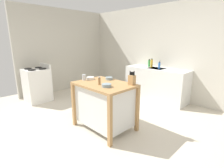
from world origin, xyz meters
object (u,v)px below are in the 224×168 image
(bowl_ceramic_small, at_px, (90,78))
(bowl_stoneware_deep, at_px, (107,85))
(kitchen_island, at_px, (104,103))
(stove, at_px, (37,85))
(knife_block, at_px, (132,80))
(trash_bin, at_px, (82,102))
(bottle_spray_cleaner, at_px, (159,66))
(pepper_grinder, at_px, (99,81))
(sink_faucet, at_px, (160,64))
(bottle_dish_soap, at_px, (149,63))
(bottle_hand_soap, at_px, (152,63))
(drinking_cup, at_px, (84,77))
(bowl_ceramic_wide, at_px, (109,78))

(bowl_ceramic_small, height_order, bowl_stoneware_deep, bowl_stoneware_deep)
(kitchen_island, xyz_separation_m, stove, (-2.41, -0.29, -0.04))
(knife_block, height_order, trash_bin, knife_block)
(bowl_stoneware_deep, height_order, bottle_spray_cleaner, bottle_spray_cleaner)
(pepper_grinder, relative_size, trash_bin, 0.24)
(trash_bin, distance_m, sink_faucet, 2.43)
(kitchen_island, relative_size, bowl_ceramic_small, 6.86)
(pepper_grinder, relative_size, bottle_dish_soap, 0.68)
(bowl_ceramic_small, height_order, bottle_hand_soap, bottle_hand_soap)
(sink_faucet, bearing_deg, pepper_grinder, -84.92)
(knife_block, xyz_separation_m, stove, (-2.82, -0.57, -0.52))
(trash_bin, relative_size, sink_faucet, 2.86)
(trash_bin, bearing_deg, bowl_stoneware_deep, -9.50)
(bowl_stoneware_deep, relative_size, stove, 0.16)
(drinking_cup, xyz_separation_m, stove, (-1.95, -0.18, -0.49))
(bowl_stoneware_deep, bearing_deg, bowl_ceramic_small, 166.39)
(drinking_cup, distance_m, pepper_grinder, 0.48)
(drinking_cup, bearing_deg, trash_bin, 155.88)
(knife_block, bearing_deg, bottle_dish_soap, 115.24)
(bowl_stoneware_deep, bearing_deg, stove, -176.61)
(trash_bin, distance_m, stove, 1.67)
(knife_block, distance_m, sink_faucet, 2.10)
(knife_block, relative_size, sink_faucet, 1.11)
(bowl_stoneware_deep, distance_m, pepper_grinder, 0.20)
(bottle_spray_cleaner, bearing_deg, bottle_hand_soap, 159.84)
(drinking_cup, height_order, trash_bin, drinking_cup)
(bottle_dish_soap, distance_m, stove, 3.19)
(kitchen_island, height_order, sink_faucet, sink_faucet)
(knife_block, xyz_separation_m, drinking_cup, (-0.88, -0.39, -0.04))
(kitchen_island, bearing_deg, pepper_grinder, -84.01)
(bottle_hand_soap, bearing_deg, bottle_dish_soap, 163.88)
(trash_bin, bearing_deg, bottle_dish_soap, 82.77)
(bottle_hand_soap, bearing_deg, trash_bin, -99.92)
(trash_bin, bearing_deg, knife_block, 11.88)
(bowl_stoneware_deep, height_order, drinking_cup, drinking_cup)
(bottle_spray_cleaner, bearing_deg, pepper_grinder, -87.33)
(bowl_ceramic_small, bearing_deg, knife_block, 17.19)
(bowl_stoneware_deep, relative_size, drinking_cup, 1.46)
(bowl_stoneware_deep, xyz_separation_m, bottle_spray_cleaner, (-0.30, 2.20, 0.07))
(bowl_stoneware_deep, bearing_deg, bowl_ceramic_wide, 131.61)
(drinking_cup, bearing_deg, bowl_ceramic_wide, 50.06)
(kitchen_island, relative_size, stove, 1.06)
(bottle_spray_cleaner, distance_m, bottle_hand_soap, 0.33)
(bowl_ceramic_small, bearing_deg, bottle_dish_soap, 91.82)
(pepper_grinder, distance_m, trash_bin, 1.02)
(bowl_ceramic_small, xyz_separation_m, bowl_ceramic_wide, (0.28, 0.25, 0.00))
(bowl_stoneware_deep, height_order, pepper_grinder, pepper_grinder)
(kitchen_island, bearing_deg, bottle_hand_soap, 100.32)
(kitchen_island, xyz_separation_m, trash_bin, (-0.77, 0.03, -0.18))
(bowl_ceramic_wide, height_order, sink_faucet, sink_faucet)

